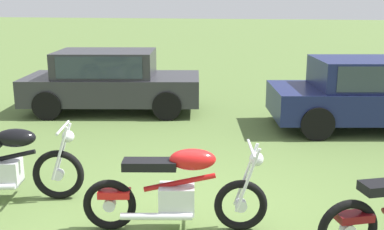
{
  "coord_description": "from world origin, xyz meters",
  "views": [
    {
      "loc": [
        1.06,
        -4.99,
        2.58
      ],
      "look_at": [
        -0.28,
        2.0,
        0.81
      ],
      "focal_mm": 43.59,
      "sensor_mm": 36.0,
      "label": 1
    }
  ],
  "objects_px": {
    "car_charcoal": "(110,78)",
    "car_navy": "(379,90)",
    "motorcycle_red": "(177,190)",
    "motorcycle_black": "(4,164)"
  },
  "relations": [
    {
      "from": "motorcycle_red",
      "to": "car_charcoal",
      "type": "distance_m",
      "value": 6.16
    },
    {
      "from": "motorcycle_black",
      "to": "car_navy",
      "type": "distance_m",
      "value": 7.19
    },
    {
      "from": "motorcycle_black",
      "to": "car_navy",
      "type": "height_order",
      "value": "car_navy"
    },
    {
      "from": "car_navy",
      "to": "car_charcoal",
      "type": "bearing_deg",
      "value": 165.25
    },
    {
      "from": "car_charcoal",
      "to": "car_navy",
      "type": "height_order",
      "value": "same"
    },
    {
      "from": "motorcycle_red",
      "to": "car_navy",
      "type": "height_order",
      "value": "car_navy"
    },
    {
      "from": "motorcycle_red",
      "to": "car_navy",
      "type": "distance_m",
      "value": 5.92
    },
    {
      "from": "car_charcoal",
      "to": "car_navy",
      "type": "distance_m",
      "value": 5.91
    },
    {
      "from": "motorcycle_red",
      "to": "car_navy",
      "type": "bearing_deg",
      "value": 48.39
    },
    {
      "from": "motorcycle_red",
      "to": "car_navy",
      "type": "relative_size",
      "value": 0.45
    }
  ]
}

